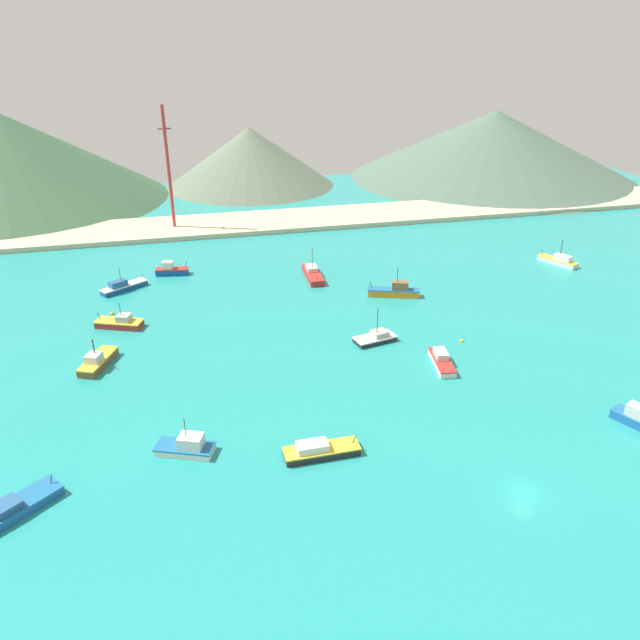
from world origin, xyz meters
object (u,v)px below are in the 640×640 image
(buoy_0, at_px, (462,341))
(fishing_boat_3, at_px, (187,446))
(fishing_boat_15, at_px, (123,287))
(fishing_boat_8, at_px, (395,291))
(buoy_1, at_px, (112,314))
(fishing_boat_10, at_px, (376,338))
(fishing_boat_2, at_px, (313,274))
(fishing_boat_0, at_px, (320,450))
(radio_tower, at_px, (169,169))
(fishing_boat_7, at_px, (120,323))
(fishing_boat_14, at_px, (442,361))
(fishing_boat_4, at_px, (171,270))
(fishing_boat_5, at_px, (559,260))
(fishing_boat_11, at_px, (16,507))
(fishing_boat_13, at_px, (98,361))

(buoy_0, bearing_deg, fishing_boat_3, -157.28)
(fishing_boat_15, bearing_deg, fishing_boat_8, -16.79)
(buoy_1, bearing_deg, fishing_boat_10, -26.42)
(fishing_boat_2, xyz_separation_m, fishing_boat_10, (3.63, -31.39, -0.15))
(fishing_boat_0, distance_m, radio_tower, 102.46)
(fishing_boat_2, distance_m, fishing_boat_8, 19.23)
(fishing_boat_7, bearing_deg, fishing_boat_14, -27.71)
(fishing_boat_2, xyz_separation_m, fishing_boat_7, (-38.59, -15.42, 0.03))
(fishing_boat_3, relative_size, buoy_1, 10.92)
(fishing_boat_8, xyz_separation_m, fishing_boat_10, (-9.81, -17.63, -0.42))
(fishing_boat_0, xyz_separation_m, fishing_boat_4, (-16.45, 67.61, 0.29))
(fishing_boat_5, xyz_separation_m, radio_tower, (-83.29, 46.68, 15.22))
(fishing_boat_8, bearing_deg, fishing_boat_14, -94.84)
(fishing_boat_10, bearing_deg, fishing_boat_11, -150.14)
(fishing_boat_15, xyz_separation_m, buoy_0, (56.69, -37.02, -0.71))
(fishing_boat_5, relative_size, fishing_boat_15, 0.98)
(fishing_boat_3, distance_m, fishing_boat_11, 19.47)
(fishing_boat_3, bearing_deg, buoy_1, 104.67)
(fishing_boat_4, bearing_deg, fishing_boat_13, -107.52)
(fishing_boat_0, height_order, fishing_boat_5, fishing_boat_5)
(fishing_boat_11, height_order, fishing_boat_14, fishing_boat_11)
(fishing_boat_13, bearing_deg, buoy_1, 87.47)
(fishing_boat_4, distance_m, buoy_1, 21.47)
(fishing_boat_7, height_order, buoy_0, fishing_boat_7)
(fishing_boat_7, distance_m, fishing_boat_11, 45.90)
(fishing_boat_4, bearing_deg, radio_tower, 87.21)
(buoy_1, relative_size, radio_tower, 0.02)
(fishing_boat_3, bearing_deg, fishing_boat_7, 104.34)
(radio_tower, bearing_deg, buoy_1, -104.01)
(buoy_0, bearing_deg, radio_tower, 120.73)
(fishing_boat_10, bearing_deg, fishing_boat_13, 177.14)
(fishing_boat_0, bearing_deg, fishing_boat_15, 113.25)
(fishing_boat_15, bearing_deg, fishing_boat_11, -97.44)
(fishing_boat_10, bearing_deg, fishing_boat_5, 26.68)
(fishing_boat_5, xyz_separation_m, fishing_boat_11, (-102.74, -55.26, -0.18))
(fishing_boat_4, height_order, fishing_boat_8, fishing_boat_8)
(radio_tower, bearing_deg, fishing_boat_13, -100.89)
(buoy_1, bearing_deg, fishing_boat_2, 13.28)
(fishing_boat_10, xyz_separation_m, buoy_0, (14.12, -3.59, -0.53))
(fishing_boat_10, relative_size, fishing_boat_11, 0.82)
(fishing_boat_3, relative_size, fishing_boat_4, 1.09)
(fishing_boat_3, height_order, fishing_boat_10, fishing_boat_10)
(fishing_boat_15, relative_size, radio_tower, 0.30)
(fishing_boat_0, xyz_separation_m, fishing_boat_8, (26.24, 45.03, 0.33))
(fishing_boat_3, bearing_deg, fishing_boat_10, 35.50)
(fishing_boat_4, relative_size, fishing_boat_5, 0.78)
(fishing_boat_0, xyz_separation_m, radio_tower, (-14.86, 100.20, 15.37))
(fishing_boat_3, xyz_separation_m, radio_tower, (0.96, 95.81, 15.18))
(fishing_boat_13, bearing_deg, fishing_boat_3, -63.46)
(fishing_boat_8, bearing_deg, fishing_boat_10, -119.08)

